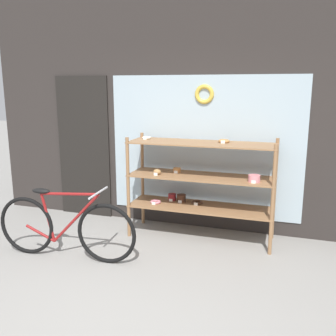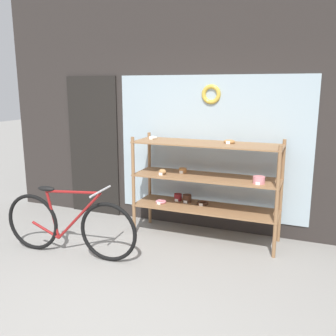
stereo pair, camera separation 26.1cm
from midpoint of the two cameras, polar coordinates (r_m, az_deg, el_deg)
name	(u,v)px [view 1 (the left image)]	position (r m, az deg, el deg)	size (l,w,h in m)	color
ground_plane	(125,311)	(3.59, -8.82, -20.76)	(30.00, 30.00, 0.00)	gray
storefront_facade	(188,109)	(5.13, 1.56, 9.03)	(6.06, 0.13, 3.40)	#2D2826
display_case	(200,178)	(4.80, 3.36, -1.61)	(1.86, 0.55, 1.32)	#8E6642
bicycle	(65,227)	(4.52, -17.09, -8.67)	(1.71, 0.46, 0.83)	black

